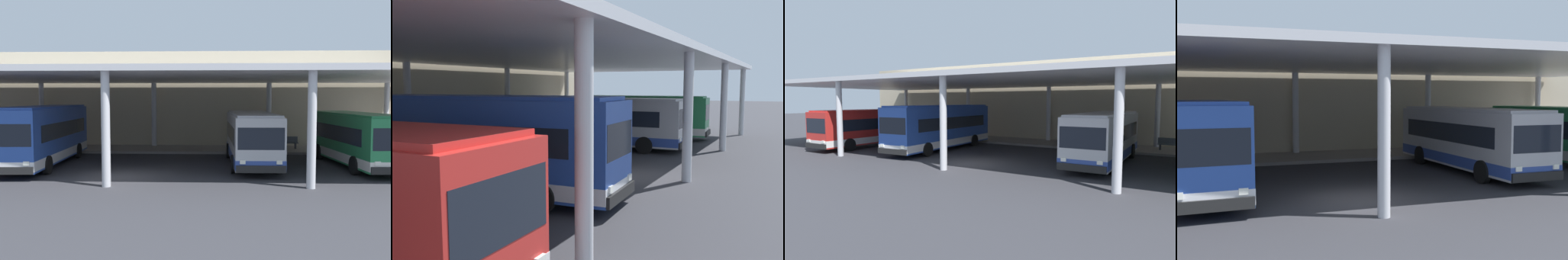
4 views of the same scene
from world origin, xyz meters
The scene contains 7 objects.
ground_plane centered at (0.00, 0.00, 0.00)m, with size 200.00×200.00×0.00m, color #333338.
platform_kerb centered at (0.00, 11.75, 0.09)m, with size 42.00×4.50×0.18m, color gray.
canopy_shelter centered at (0.00, 5.50, 5.29)m, with size 40.00×17.00×5.55m.
bus_second_bay centered at (-5.35, 4.00, 1.84)m, with size 3.19×11.46×3.57m.
bus_middle_bay centered at (7.14, 4.60, 1.66)m, with size 2.83×10.56×3.17m.
bus_far_bay centered at (13.27, 4.45, 1.66)m, with size 3.31×10.69×3.17m.
bench_waiting centered at (10.38, 11.82, 0.66)m, with size 1.80×0.45×0.92m.
Camera 2 is at (-16.97, -6.43, 3.90)m, focal length 38.70 mm.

